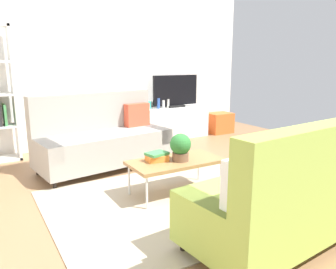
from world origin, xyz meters
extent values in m
plane|color=#936B47|center=(0.00, 0.00, 0.00)|extent=(7.68, 7.68, 0.00)
cube|color=white|center=(0.00, 2.80, 1.45)|extent=(6.40, 0.12, 2.90)
cube|color=tan|center=(-0.10, -0.30, 0.01)|extent=(2.90, 2.20, 0.01)
cube|color=gray|center=(-0.45, 1.25, 0.32)|extent=(2.00, 1.09, 0.44)
cube|color=gray|center=(-0.49, 1.57, 0.82)|extent=(1.91, 0.45, 0.56)
cube|color=gray|center=(0.39, 1.37, 0.43)|extent=(0.31, 0.86, 0.22)
cube|color=gray|center=(-1.29, 1.14, 0.43)|extent=(0.31, 0.86, 0.22)
cylinder|color=black|center=(0.46, 1.03, 0.05)|extent=(0.05, 0.05, 0.10)
cylinder|color=black|center=(-1.27, 0.80, 0.05)|extent=(0.05, 0.05, 0.10)
cylinder|color=black|center=(0.37, 1.71, 0.05)|extent=(0.05, 0.05, 0.10)
cylinder|color=black|center=(-1.36, 1.47, 0.05)|extent=(0.05, 0.05, 0.10)
cube|color=#D84C33|center=(0.19, 1.48, 0.72)|extent=(0.42, 0.19, 0.36)
cube|color=#A3BC4C|center=(0.25, -1.45, 0.32)|extent=(1.97, 1.00, 0.44)
cube|color=#A3BC4C|center=(0.28, -1.76, 0.82)|extent=(1.91, 0.37, 0.56)
cube|color=#A3BC4C|center=(-0.60, -1.52, 0.43)|extent=(0.27, 0.85, 0.22)
cube|color=#A3BC4C|center=(1.10, -1.37, 0.43)|extent=(0.27, 0.85, 0.22)
cylinder|color=black|center=(-0.65, -1.18, 0.05)|extent=(0.05, 0.05, 0.10)
cylinder|color=black|center=(1.09, -1.03, 0.05)|extent=(0.05, 0.05, 0.10)
cube|color=white|center=(-0.41, -1.64, 0.72)|extent=(0.41, 0.17, 0.36)
cube|color=black|center=(0.04, -1.60, 0.72)|extent=(0.41, 0.17, 0.36)
cube|color=#9E7042|center=(-0.05, -0.10, 0.40)|extent=(1.10, 0.56, 0.04)
cylinder|color=silver|center=(-0.55, 0.13, 0.19)|extent=(0.02, 0.02, 0.38)
cylinder|color=silver|center=(0.45, 0.13, 0.19)|extent=(0.02, 0.02, 0.38)
cylinder|color=silver|center=(-0.55, -0.33, 0.19)|extent=(0.02, 0.02, 0.38)
cylinder|color=silver|center=(0.45, -0.33, 0.19)|extent=(0.02, 0.02, 0.38)
cube|color=silver|center=(1.50, 2.46, 0.32)|extent=(1.40, 0.44, 0.64)
cube|color=black|center=(1.50, 2.44, 0.66)|extent=(0.36, 0.20, 0.04)
cube|color=black|center=(1.50, 2.44, 0.98)|extent=(1.00, 0.05, 0.60)
cube|color=white|center=(-1.47, 2.48, 1.05)|extent=(0.04, 0.36, 2.10)
cube|color=#3F8C4C|center=(-1.63, 2.48, 0.73)|extent=(0.04, 0.29, 0.33)
cube|color=orange|center=(2.60, 2.36, 0.22)|extent=(0.52, 0.40, 0.44)
cylinder|color=brown|center=(-0.02, -0.14, 0.47)|extent=(0.19, 0.19, 0.10)
sphere|color=#2D7233|center=(-0.02, -0.14, 0.62)|extent=(0.25, 0.25, 0.25)
cube|color=orange|center=(-0.26, -0.01, 0.44)|extent=(0.26, 0.21, 0.04)
cube|color=orange|center=(-0.26, -0.01, 0.47)|extent=(0.26, 0.21, 0.04)
cube|color=#3F8C4C|center=(-0.26, -0.01, 0.51)|extent=(0.27, 0.22, 0.03)
cylinder|color=#33B29E|center=(0.92, 2.51, 0.71)|extent=(0.12, 0.12, 0.14)
cylinder|color=#3359B2|center=(1.10, 2.42, 0.74)|extent=(0.06, 0.06, 0.20)
cylinder|color=silver|center=(1.21, 2.42, 0.72)|extent=(0.06, 0.06, 0.16)
cylinder|color=silver|center=(1.32, 2.42, 0.73)|extent=(0.05, 0.05, 0.17)
camera|label=1|loc=(-2.03, -3.30, 1.57)|focal=35.64mm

